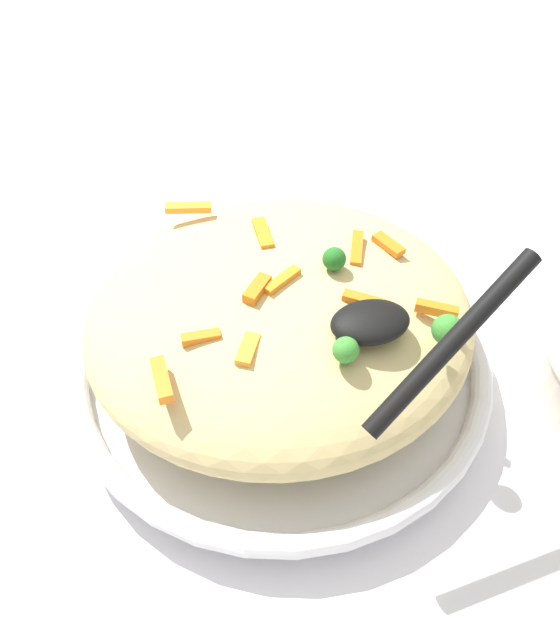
% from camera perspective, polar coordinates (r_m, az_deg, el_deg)
% --- Properties ---
extents(ground_plane, '(2.40, 2.40, 0.00)m').
position_cam_1_polar(ground_plane, '(0.55, -0.00, -5.00)').
color(ground_plane, silver).
extents(serving_bowl, '(0.35, 0.35, 0.04)m').
position_cam_1_polar(serving_bowl, '(0.53, -0.00, -3.60)').
color(serving_bowl, silver).
rests_on(serving_bowl, ground_plane).
extents(pasta_mound, '(0.31, 0.29, 0.09)m').
position_cam_1_polar(pasta_mound, '(0.49, -0.00, 0.33)').
color(pasta_mound, '#D1BA7A').
rests_on(pasta_mound, serving_bowl).
extents(carrot_piece_0, '(0.03, 0.02, 0.01)m').
position_cam_1_polar(carrot_piece_0, '(0.46, 0.21, 3.65)').
color(carrot_piece_0, orange).
rests_on(carrot_piece_0, pasta_mound).
extents(carrot_piece_1, '(0.01, 0.04, 0.01)m').
position_cam_1_polar(carrot_piece_1, '(0.50, -1.24, 7.98)').
color(carrot_piece_1, orange).
rests_on(carrot_piece_1, pasta_mound).
extents(carrot_piece_2, '(0.03, 0.03, 0.01)m').
position_cam_1_polar(carrot_piece_2, '(0.45, -2.10, 2.85)').
color(carrot_piece_2, orange).
rests_on(carrot_piece_2, pasta_mound).
extents(carrot_piece_3, '(0.04, 0.02, 0.01)m').
position_cam_1_polar(carrot_piece_3, '(0.54, -8.38, 10.13)').
color(carrot_piece_3, orange).
rests_on(carrot_piece_3, pasta_mound).
extents(carrot_piece_4, '(0.03, 0.03, 0.01)m').
position_cam_1_polar(carrot_piece_4, '(0.45, 7.87, 1.66)').
color(carrot_piece_4, orange).
rests_on(carrot_piece_4, pasta_mound).
extents(carrot_piece_5, '(0.02, 0.04, 0.01)m').
position_cam_1_polar(carrot_piece_5, '(0.50, 7.03, 6.48)').
color(carrot_piece_5, orange).
rests_on(carrot_piece_5, pasta_mound).
extents(carrot_piece_6, '(0.02, 0.03, 0.01)m').
position_cam_1_polar(carrot_piece_6, '(0.42, -2.95, -2.70)').
color(carrot_piece_6, orange).
rests_on(carrot_piece_6, pasta_mound).
extents(carrot_piece_7, '(0.01, 0.03, 0.01)m').
position_cam_1_polar(carrot_piece_7, '(0.41, -10.76, -5.38)').
color(carrot_piece_7, orange).
rests_on(carrot_piece_7, pasta_mound).
extents(carrot_piece_8, '(0.03, 0.02, 0.01)m').
position_cam_1_polar(carrot_piece_8, '(0.46, 14.14, 0.97)').
color(carrot_piece_8, orange).
rests_on(carrot_piece_8, pasta_mound).
extents(carrot_piece_9, '(0.03, 0.01, 0.01)m').
position_cam_1_polar(carrot_piece_9, '(0.43, -7.24, -1.58)').
color(carrot_piece_9, orange).
rests_on(carrot_piece_9, pasta_mound).
extents(carrot_piece_10, '(0.02, 0.03, 0.01)m').
position_cam_1_polar(carrot_piece_10, '(0.51, 9.89, 6.83)').
color(carrot_piece_10, orange).
rests_on(carrot_piece_10, pasta_mound).
extents(broccoli_floret_0, '(0.02, 0.02, 0.03)m').
position_cam_1_polar(broccoli_floret_0, '(0.43, 15.05, -0.91)').
color(broccoli_floret_0, '#377928').
rests_on(broccoli_floret_0, pasta_mound).
extents(broccoli_floret_1, '(0.02, 0.02, 0.02)m').
position_cam_1_polar(broccoli_floret_1, '(0.41, 6.03, -2.77)').
color(broccoli_floret_1, '#377928').
rests_on(broccoli_floret_1, pasta_mound).
extents(broccoli_floret_2, '(0.02, 0.02, 0.02)m').
position_cam_1_polar(broccoli_floret_2, '(0.47, 5.09, 5.32)').
color(broccoli_floret_2, '#205B1C').
rests_on(broccoli_floret_2, pasta_mound).
extents(serving_spoon, '(0.12, 0.11, 0.08)m').
position_cam_1_polar(serving_spoon, '(0.41, 10.48, -0.79)').
color(serving_spoon, black).
rests_on(serving_spoon, pasta_mound).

